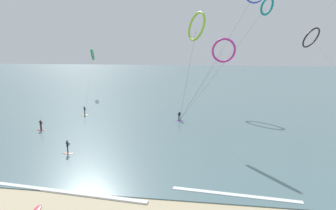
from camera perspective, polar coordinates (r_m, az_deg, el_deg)
sea_water at (r=122.55m, az=5.58°, el=5.22°), size 400.00×200.00×0.08m
surfer_coral at (r=36.77m, az=-19.26°, el=-7.96°), size 1.40×0.69×1.70m
surfer_violet at (r=50.19m, az=2.25°, el=-2.30°), size 1.40×0.73×1.70m
surfer_amber at (r=56.72m, az=-16.19°, el=-1.18°), size 1.40×0.72×1.70m
surfer_crimson at (r=48.45m, az=-23.86°, el=-3.75°), size 1.40×0.71×1.70m
kite_emerald at (r=82.75m, az=-14.75°, el=9.65°), size 9.89×27.58×12.55m
kite_charcoal at (r=73.95m, az=26.49°, el=11.82°), size 5.62×46.13×17.16m
kite_teal at (r=57.21m, az=18.99°, el=17.98°), size 16.63×8.98×21.55m
kite_magenta at (r=61.26m, az=10.95°, el=10.58°), size 10.42×14.13×14.67m
kite_lime at (r=45.37m, az=5.66°, el=15.25°), size 4.69×5.69×18.04m
wave_crest_near at (r=27.94m, az=-19.78°, el=-15.89°), size 15.26×1.91×0.12m
wave_crest_mid at (r=26.54m, az=13.13°, el=-17.00°), size 10.90×1.55×0.12m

